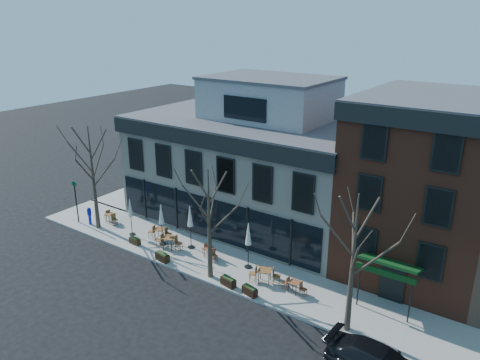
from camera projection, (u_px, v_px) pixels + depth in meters
The scene contains 24 objects.
ground at pixel (212, 242), 33.74m from camera, with size 120.00×120.00×0.00m, color black.
sidewalk_front at pixel (230, 267), 30.29m from camera, with size 33.50×4.70×0.15m, color gray.
sidewalk_side at pixel (158, 187), 44.44m from camera, with size 4.50×12.00×0.15m, color gray.
corner_building at pixel (252, 163), 36.05m from camera, with size 18.39×10.39×11.10m.
red_brick_building at pixel (426, 185), 28.67m from camera, with size 8.20×11.78×11.18m.
tree_corner at pixel (93, 176), 34.45m from camera, with size 3.93×3.98×7.92m.
tree_mid at pixel (209, 223), 27.83m from camera, with size 3.50×3.55×7.04m.
tree_right at pixel (353, 263), 22.88m from camera, with size 3.72×3.77×7.48m.
sign_pole at pixel (76, 199), 36.04m from camera, with size 0.50×0.10×3.40m.
call_box at pixel (90, 215), 36.06m from camera, with size 0.28×0.28×1.42m.
cafe_set_0 at pixel (111, 217), 36.48m from camera, with size 1.72×0.81×0.88m.
cafe_set_1 at pixel (160, 232), 33.79m from camera, with size 1.87×0.99×0.96m.
cafe_set_2 at pixel (169, 241), 32.37m from camera, with size 2.02×1.01×1.04m.
cafe_set_3 at pixel (210, 252), 31.11m from camera, with size 1.67×0.99×0.86m.
cafe_set_4 at pixel (265, 274), 28.23m from camera, with size 1.99×1.19×1.03m.
cafe_set_5 at pixel (294, 286), 27.23m from camera, with size 1.62×0.67×0.85m.
umbrella_0 at pixel (130, 210), 33.94m from camera, with size 0.45×0.45×2.81m.
umbrella_1 at pixel (161, 217), 32.43m from camera, with size 0.48×0.48×3.02m.
umbrella_2 at pixel (190, 219), 31.92m from camera, with size 0.50×0.50×3.12m.
umbrella_3 at pixel (248, 236), 29.37m from camera, with size 0.50×0.50×3.11m.
planter_0 at pixel (135, 241), 33.09m from camera, with size 0.90×0.39×0.49m.
planter_1 at pixel (162, 257), 30.78m from camera, with size 1.10×0.56×0.59m.
planter_2 at pixel (228, 282), 27.93m from camera, with size 1.06×0.57×0.56m.
planter_3 at pixel (250, 291), 27.02m from camera, with size 1.05×0.61×0.55m.
Camera 1 is at (19.11, -23.65, 15.43)m, focal length 35.00 mm.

